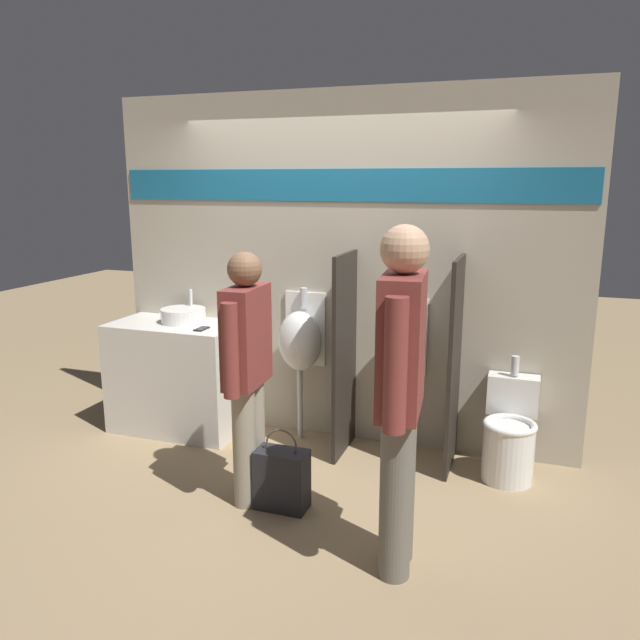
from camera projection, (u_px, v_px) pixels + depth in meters
The scene contains 13 objects.
ground_plane at pixel (312, 464), 4.58m from camera, with size 16.00×16.00×0.00m, color #997F5B.
display_wall at pixel (338, 269), 4.83m from camera, with size 3.72×0.07×2.70m.
sink_counter at pixel (177, 377), 5.15m from camera, with size 1.05×0.58×0.90m.
sink_basin at pixel (183, 315), 5.07m from camera, with size 0.36×0.36×0.25m.
cell_phone at pixel (202, 329), 4.84m from camera, with size 0.07×0.14×0.01m.
divider_near_counter at pixel (344, 355), 4.64m from camera, with size 0.03×0.53×1.53m.
divider_mid at pixel (454, 366), 4.38m from camera, with size 0.03×0.53×1.53m.
urinal_near_counter at pixel (300, 341), 4.89m from camera, with size 0.35×0.28×1.21m.
urinal_far at pixel (402, 350), 4.63m from camera, with size 0.35×0.28×1.21m.
toilet at pixel (509, 437), 4.33m from camera, with size 0.36×0.53×0.83m.
person_in_vest at pixel (401, 388), 3.15m from camera, with size 0.25×0.64×1.83m.
person_with_lanyard at pixel (247, 368), 3.89m from camera, with size 0.21×0.57×1.62m.
shopping_bag at pixel (282, 479), 3.93m from camera, with size 0.33×0.18×0.53m.
Camera 1 is at (1.45, -3.98, 2.04)m, focal length 35.00 mm.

